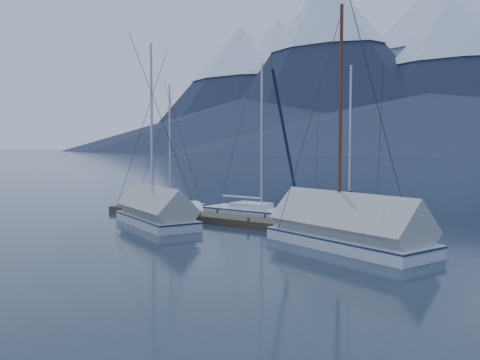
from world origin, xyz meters
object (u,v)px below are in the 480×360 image
sailboat_covered_near (336,233)px  sailboat_covered_far (152,214)px  sailboat_open_mid (269,215)px  sailboat_open_right (358,224)px  person (351,209)px  sailboat_open_left (175,207)px

sailboat_covered_near → sailboat_covered_far: sailboat_covered_near is taller
sailboat_open_mid → sailboat_open_right: bearing=-0.5°
sailboat_covered_far → sailboat_covered_near: bearing=2.3°
sailboat_covered_near → sailboat_covered_far: (-9.77, -0.40, -0.03)m
sailboat_covered_near → person: size_ratio=6.29×
sailboat_open_left → person: 12.88m
sailboat_open_mid → sailboat_covered_far: sailboat_covered_far is taller
person → sailboat_covered_far: bearing=92.9°
sailboat_covered_far → sailboat_open_left: bearing=122.9°
sailboat_open_mid → sailboat_covered_near: 7.96m
sailboat_open_left → person: bearing=-10.5°
sailboat_open_right → sailboat_open_left: bearing=-179.1°
sailboat_covered_near → sailboat_open_right: bearing=103.3°
sailboat_open_right → sailboat_covered_far: size_ratio=0.87×
sailboat_open_right → sailboat_open_mid: bearing=179.5°
sailboat_open_right → sailboat_covered_far: 10.10m
sailboat_open_right → person: bearing=-74.0°
sailboat_covered_far → person: bearing=16.3°
sailboat_covered_near → sailboat_covered_far: bearing=-177.7°
sailboat_open_right → sailboat_covered_near: 4.99m
sailboat_covered_far → person: 9.76m
sailboat_covered_far → sailboat_open_mid: bearing=56.5°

